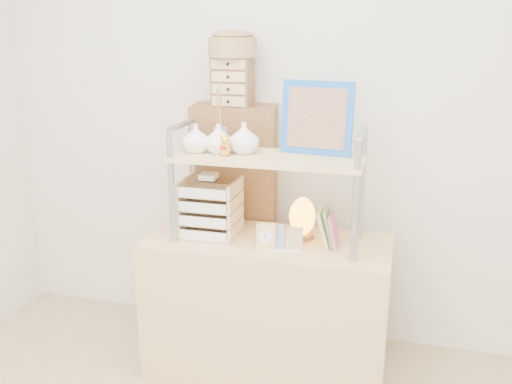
% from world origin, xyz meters
% --- Properties ---
extents(room_shell, '(3.42, 3.41, 2.61)m').
position_xyz_m(room_shell, '(0.00, 0.39, 1.69)').
color(room_shell, silver).
rests_on(room_shell, ground).
extents(desk, '(1.20, 0.50, 0.75)m').
position_xyz_m(desk, '(0.00, 1.20, 0.38)').
color(desk, tan).
rests_on(desk, ground).
extents(cabinet, '(0.48, 0.30, 1.35)m').
position_xyz_m(cabinet, '(-0.28, 1.57, 0.68)').
color(cabinet, brown).
rests_on(cabinet, ground).
extents(hutch, '(0.90, 0.34, 0.77)m').
position_xyz_m(hutch, '(-0.05, 1.21, 1.19)').
color(hutch, '#9297A0').
rests_on(hutch, desk).
extents(letter_tray, '(0.26, 0.25, 0.32)m').
position_xyz_m(letter_tray, '(-0.29, 1.19, 0.88)').
color(letter_tray, tan).
rests_on(letter_tray, desk).
extents(salt_lamp, '(0.14, 0.13, 0.21)m').
position_xyz_m(salt_lamp, '(0.16, 1.27, 0.86)').
color(salt_lamp, brown).
rests_on(salt_lamp, desk).
extents(desk_clock, '(0.09, 0.05, 0.13)m').
position_xyz_m(desk_clock, '(0.03, 1.08, 0.81)').
color(desk_clock, tan).
rests_on(desk_clock, desk).
extents(postcard_stand, '(0.17, 0.07, 0.12)m').
position_xyz_m(postcard_stand, '(0.11, 1.10, 0.78)').
color(postcard_stand, white).
rests_on(postcard_stand, desk).
extents(drawer_chest, '(0.20, 0.16, 0.25)m').
position_xyz_m(drawer_chest, '(-0.28, 1.55, 1.48)').
color(drawer_chest, brown).
rests_on(drawer_chest, cabinet).
extents(woven_basket, '(0.25, 0.25, 0.10)m').
position_xyz_m(woven_basket, '(-0.28, 1.55, 1.65)').
color(woven_basket, '#986C45').
rests_on(woven_basket, drawer_chest).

